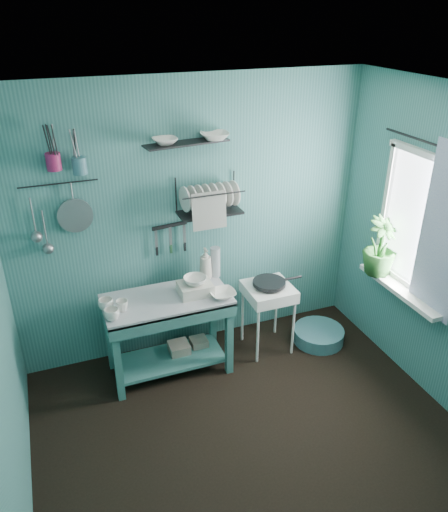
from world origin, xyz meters
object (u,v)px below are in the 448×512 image
object	(u,v)px
soap_bottle	(206,264)
floor_basin	(319,335)
mug_right	(106,304)
work_counter	(169,335)
utensil_cup_magenta	(54,162)
potted_plant	(380,247)
hotplate_stand	(268,317)
storage_tin_small	(199,348)
wash_tub	(195,289)
frying_pan	(269,283)
mug_mid	(122,306)
dish_rack	(210,196)
colander	(75,216)
storage_tin_large	(179,354)
mug_left	(112,314)
utensil_cup_teal	(79,166)
water_bottle	(215,262)

from	to	relation	value
soap_bottle	floor_basin	xyz separation A→B (m)	(1.06, -0.30, -0.84)
mug_right	floor_basin	distance (m)	2.11
work_counter	utensil_cup_magenta	bearing A→B (deg)	164.91
potted_plant	floor_basin	xyz separation A→B (m)	(-0.36, 0.27, -1.03)
hotplate_stand	utensil_cup_magenta	bearing A→B (deg)	175.89
storage_tin_small	wash_tub	bearing A→B (deg)	-116.57
hotplate_stand	frying_pan	world-z (taller)	frying_pan
mug_mid	dish_rack	size ratio (longest dim) A/B	0.18
hotplate_stand	soap_bottle	bearing A→B (deg)	166.13
floor_basin	storage_tin_small	bearing A→B (deg)	171.20
storage_tin_small	hotplate_stand	bearing A→B (deg)	-6.94
wash_tub	floor_basin	size ratio (longest dim) A/B	0.57
hotplate_stand	colander	xyz separation A→B (m)	(-1.58, 0.34, 1.13)
work_counter	storage_tin_large	distance (m)	0.29
mug_right	potted_plant	world-z (taller)	potted_plant
dish_rack	utensil_cup_magenta	bearing A→B (deg)	-179.31
hotplate_stand	colander	world-z (taller)	colander
wash_tub	soap_bottle	world-z (taller)	soap_bottle
dish_rack	mug_mid	bearing A→B (deg)	-156.48
hotplate_stand	storage_tin_large	world-z (taller)	hotplate_stand
mug_right	wash_tub	world-z (taller)	wash_tub
mug_left	utensil_cup_magenta	size ratio (longest dim) A/B	0.95
soap_bottle	frying_pan	size ratio (longest dim) A/B	1.00
dish_rack	storage_tin_large	distance (m)	1.47
frying_pan	colander	size ratio (longest dim) A/B	1.07
frying_pan	colander	world-z (taller)	colander
storage_tin_large	colander	bearing A→B (deg)	157.72
mug_mid	hotplate_stand	xyz separation A→B (m)	(1.34, 0.06, -0.47)
frying_pan	storage_tin_small	bearing A→B (deg)	173.06
potted_plant	utensil_cup_teal	bearing A→B (deg)	163.89
mug_mid	wash_tub	world-z (taller)	wash_tub
work_counter	water_bottle	bearing A→B (deg)	31.46
utensil_cup_teal	storage_tin_large	bearing A→B (deg)	-22.55
potted_plant	storage_tin_large	world-z (taller)	potted_plant
potted_plant	storage_tin_small	size ratio (longest dim) A/B	2.61
dish_rack	utensil_cup_teal	size ratio (longest dim) A/B	4.23
utensil_cup_magenta	potted_plant	xyz separation A→B (m)	(2.55, -0.68, -0.83)
mug_right	water_bottle	bearing A→B (deg)	12.17
potted_plant	hotplate_stand	bearing A→B (deg)	157.08
work_counter	mug_right	world-z (taller)	mug_right
dish_rack	floor_basin	xyz separation A→B (m)	(0.99, -0.37, -1.45)
potted_plant	mug_mid	bearing A→B (deg)	172.03
mug_left	wash_tub	distance (m)	0.74
work_counter	mug_left	world-z (taller)	mug_left
mug_right	mug_left	bearing A→B (deg)	-82.87
mug_left	utensil_cup_teal	world-z (taller)	utensil_cup_teal
work_counter	storage_tin_large	world-z (taller)	work_counter
soap_bottle	water_bottle	xyz separation A→B (m)	(0.10, 0.02, -0.01)
water_bottle	utensil_cup_magenta	distance (m)	1.61
wash_tub	storage_tin_small	bearing A→B (deg)	63.43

